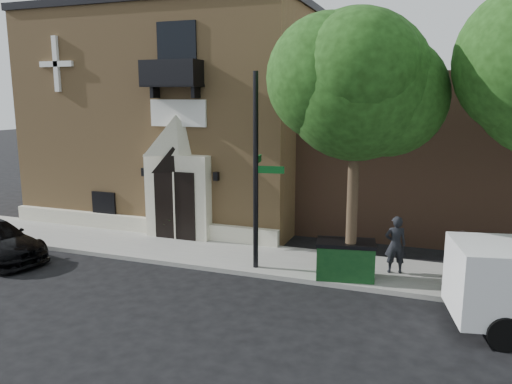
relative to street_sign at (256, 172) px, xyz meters
The scene contains 10 objects.
ground 4.44m from the street_sign, 169.73° to the right, with size 120.00×120.00×0.00m, color black.
sidewalk 3.85m from the street_sign, 154.53° to the left, with size 42.00×3.00×0.15m, color gray.
church 9.63m from the street_sign, 128.97° to the left, with size 12.20×11.01×9.30m.
street_tree_left 4.02m from the street_sign, ahead, with size 4.97×4.38×7.77m.
street_sign is the anchor object (origin of this frame).
fire_hydrant 3.58m from the street_sign, ahead, with size 0.50×0.40×0.87m.
dumpster 3.78m from the street_sign, ahead, with size 1.88×1.28×1.13m.
planter 5.49m from the street_sign, 153.52° to the left, with size 0.67×0.58×0.74m, color #446F33.
pedestrian_near 4.82m from the street_sign, 13.39° to the left, with size 0.65×0.43×1.79m, color black.
pedestrian_far 6.57m from the street_sign, ahead, with size 0.74×0.57×1.52m, color #312220.
Camera 1 is at (8.27, -13.73, 5.52)m, focal length 35.00 mm.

